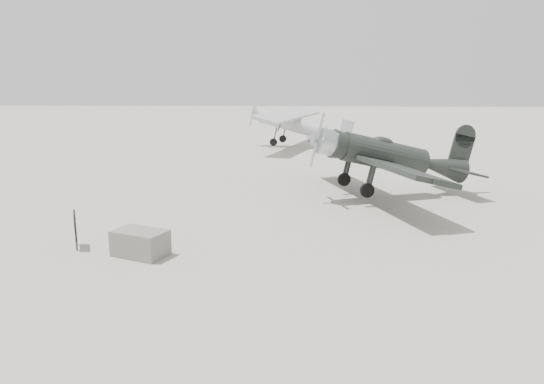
# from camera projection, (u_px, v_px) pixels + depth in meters

# --- Properties ---
(ground) EXTENTS (160.00, 160.00, 0.00)m
(ground) POSITION_uv_depth(u_px,v_px,m) (279.00, 233.00, 20.28)
(ground) COLOR #ADA99A
(ground) RESTS_ON ground
(lowwing_monoplane) EXTENTS (8.65, 11.86, 3.85)m
(lowwing_monoplane) POSITION_uv_depth(u_px,v_px,m) (391.00, 157.00, 25.66)
(lowwing_monoplane) COLOR black
(lowwing_monoplane) RESTS_ON ground
(highwing_monoplane) EXTENTS (8.63, 11.99, 3.41)m
(highwing_monoplane) POSITION_uv_depth(u_px,v_px,m) (296.00, 122.00, 43.11)
(highwing_monoplane) COLOR #A9ACAF
(highwing_monoplane) RESTS_ON ground
(equipment_block) EXTENTS (2.04, 1.70, 0.87)m
(equipment_block) POSITION_uv_depth(u_px,v_px,m) (140.00, 243.00, 17.73)
(equipment_block) COLOR slate
(equipment_block) RESTS_ON ground
(sign_board) EXTENTS (0.41, 0.86, 1.32)m
(sign_board) POSITION_uv_depth(u_px,v_px,m) (75.00, 226.00, 18.43)
(sign_board) COLOR #333333
(sign_board) RESTS_ON ground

